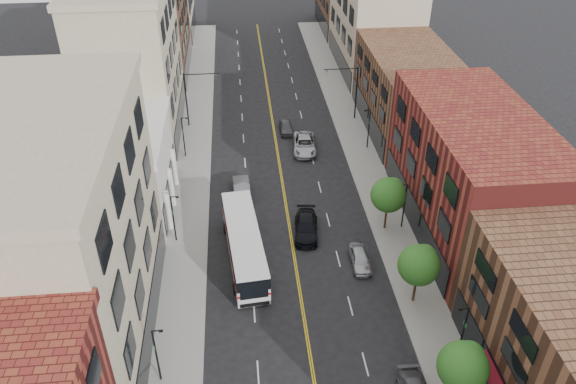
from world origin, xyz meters
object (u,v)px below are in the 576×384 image
object	(u,v)px
car_lane_a	(306,227)
car_lane_b	(304,144)
car_parked_far	(360,259)
car_lane_behind	(241,187)
city_bus	(244,243)
car_lane_c	(286,127)

from	to	relation	value
car_lane_a	car_lane_b	size ratio (longest dim) A/B	0.92
car_lane_b	car_parked_far	bearing A→B (deg)	-78.54
car_lane_behind	car_lane_b	distance (m)	11.75
car_parked_far	car_lane_b	xyz separation A→B (m)	(-2.50, 21.31, 0.12)
city_bus	car_lane_a	xyz separation A→B (m)	(6.04, 3.21, -1.12)
car_lane_behind	car_lane_c	world-z (taller)	car_lane_behind
car_lane_behind	car_lane_a	bearing A→B (deg)	126.34
city_bus	car_lane_b	distance (m)	21.05
city_bus	car_lane_behind	world-z (taller)	city_bus
car_lane_c	car_lane_b	bearing A→B (deg)	-70.84
car_lane_b	car_lane_behind	bearing A→B (deg)	-127.15
car_lane_c	car_lane_a	bearing A→B (deg)	-90.73
car_lane_behind	car_lane_a	distance (m)	9.68
car_parked_far	car_lane_b	distance (m)	21.46
car_lane_a	car_lane_c	bearing A→B (deg)	96.67
city_bus	car_lane_behind	xyz separation A→B (m)	(-0.01, 10.77, -1.10)
city_bus	car_lane_c	bearing A→B (deg)	70.72
car_parked_far	car_lane_a	bearing A→B (deg)	131.04
city_bus	car_lane_behind	size ratio (longest dim) A/B	2.64
car_lane_b	car_lane_c	world-z (taller)	car_lane_b
car_lane_a	car_lane_c	xyz separation A→B (m)	(0.00, 21.27, -0.11)
car_lane_a	city_bus	bearing A→B (deg)	-145.30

